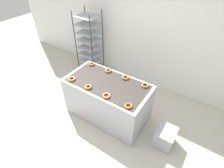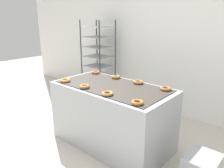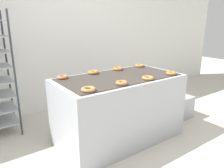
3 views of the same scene
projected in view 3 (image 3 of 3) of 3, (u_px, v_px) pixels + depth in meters
ground_plane at (155, 163)px, 2.35m from camera, size 14.00×14.00×0.00m
wall_back at (66, 25)px, 3.62m from camera, size 8.00×0.05×2.80m
fryer_machine at (119, 108)px, 2.75m from camera, size 1.54×0.82×0.83m
glaze_bin at (179, 106)px, 3.48m from camera, size 0.31×0.36×0.34m
donut_near_left at (88, 89)px, 2.08m from camera, size 0.14×0.14×0.04m
donut_near_midleft at (122, 83)px, 2.29m from camera, size 0.13×0.13×0.04m
donut_near_midright at (148, 78)px, 2.50m from camera, size 0.13×0.13×0.03m
donut_near_right at (171, 73)px, 2.73m from camera, size 0.13×0.13×0.03m
donut_far_left at (63, 77)px, 2.53m from camera, size 0.13×0.13×0.04m
donut_far_midleft at (93, 72)px, 2.76m from camera, size 0.13×0.13×0.04m
donut_far_midright at (118, 69)px, 2.97m from camera, size 0.13×0.13×0.04m
donut_far_right at (140, 66)px, 3.19m from camera, size 0.13×0.13×0.03m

